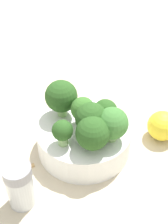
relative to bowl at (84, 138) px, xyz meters
The scene contains 13 objects.
ground_plane 0.03m from the bowl, ahead, with size 3.00×3.00×0.00m, color beige.
bowl is the anchor object (origin of this frame).
broccoli_floret_0 0.08m from the bowl, 46.54° to the right, with size 0.05×0.05×0.06m.
broccoli_floret_1 0.06m from the bowl, ahead, with size 0.04×0.04×0.05m.
broccoli_floret_2 0.06m from the bowl, 72.16° to the right, with size 0.05×0.05×0.06m.
broccoli_floret_3 0.06m from the bowl, 119.32° to the left, with size 0.04×0.04×0.06m.
broccoli_floret_4 0.07m from the bowl, 95.63° to the right, with size 0.05×0.05×0.06m.
broccoli_floret_5 0.07m from the bowl, 147.12° to the right, with size 0.03×0.03×0.05m.
broccoli_floret_6 0.08m from the bowl, 123.34° to the left, with size 0.06×0.06×0.07m.
pepper_shaker 0.15m from the bowl, 145.75° to the right, with size 0.04×0.04×0.08m.
lemon_wedge 0.15m from the bowl, ahead, with size 0.05×0.05×0.05m, color yellow.
almond_crumb_0 0.10m from the bowl, 169.80° to the right, with size 0.01×0.01×0.01m, color tan.
almond_crumb_1 0.12m from the bowl, 92.31° to the left, with size 0.01×0.01×0.01m, color tan.
Camera 1 is at (-0.10, -0.37, 0.41)m, focal length 50.00 mm.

